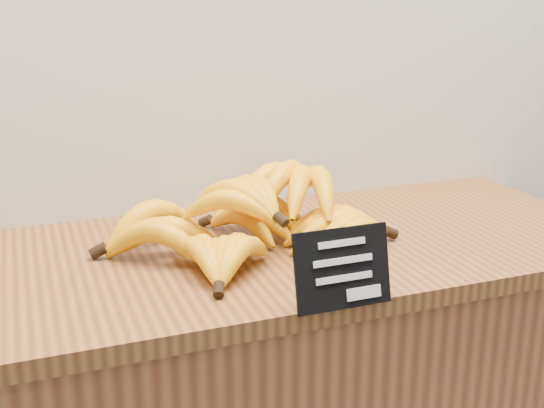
{
  "coord_description": "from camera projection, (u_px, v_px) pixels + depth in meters",
  "views": [
    {
      "loc": [
        -0.33,
        1.69,
        1.36
      ],
      "look_at": [
        0.05,
        2.7,
        1.02
      ],
      "focal_mm": 45.0,
      "sensor_mm": 36.0,
      "label": 1
    }
  ],
  "objects": [
    {
      "name": "banana_pile",
      "position": [
        255.0,
        219.0,
        1.17
      ],
      "size": [
        0.52,
        0.37,
        0.12
      ],
      "color": "#FFBB0A",
      "rests_on": "counter_top"
    },
    {
      "name": "counter_top",
      "position": [
        262.0,
        253.0,
        1.2
      ],
      "size": [
        1.3,
        0.54,
        0.03
      ],
      "primitive_type": "cube",
      "color": "brown",
      "rests_on": "counter"
    },
    {
      "name": "chalkboard_sign",
      "position": [
        343.0,
        269.0,
        0.95
      ],
      "size": [
        0.14,
        0.03,
        0.11
      ],
      "primitive_type": "cube",
      "rotation": [
        -0.23,
        0.0,
        0.0
      ],
      "color": "black",
      "rests_on": "counter_top"
    }
  ]
}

